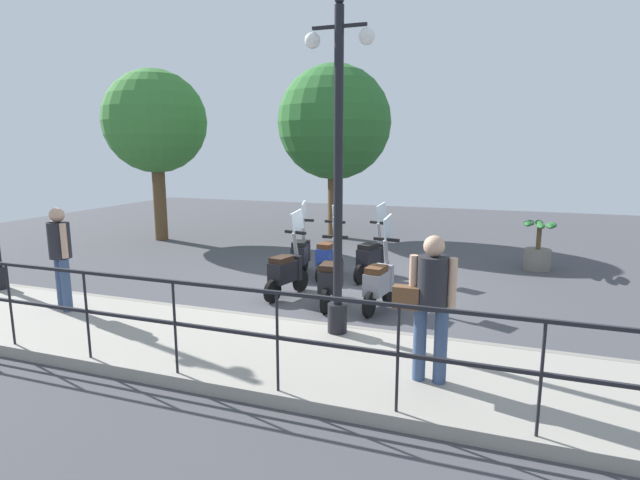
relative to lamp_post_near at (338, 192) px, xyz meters
name	(u,v)px	position (x,y,z in m)	size (l,w,h in m)	color
ground_plane	(342,291)	(2.40, 0.68, -2.06)	(28.00, 28.00, 0.00)	#424247
promenade_walkway	(268,351)	(-0.75, 0.68, -1.98)	(2.20, 20.00, 0.15)	gray
fence_railing	(224,315)	(-1.80, 0.68, -1.16)	(0.04, 16.03, 1.07)	black
lamp_post_near	(338,192)	(0.00, 0.00, 0.00)	(0.26, 0.90, 4.30)	black
pedestrian_with_bag	(430,298)	(-1.05, -1.35, -0.98)	(0.32, 0.65, 1.59)	#384C70
pedestrian_distant	(60,251)	(-0.51, 4.27, -0.98)	(0.42, 0.45, 1.59)	#384C70
tree_large	(155,122)	(5.70, 7.17, 1.26)	(2.84, 2.84, 4.77)	brown
tree_distant	(334,123)	(7.79, 2.61, 1.27)	(3.26, 3.26, 4.98)	brown
potted_palm	(538,249)	(5.47, -2.84, -1.61)	(1.06, 0.66, 1.05)	slate
scooter_near_0	(379,281)	(1.57, -0.22, -1.57)	(1.23, 0.46, 1.54)	black
scooter_near_1	(331,278)	(1.50, 0.59, -1.57)	(1.23, 0.44, 1.54)	black
scooter_near_2	(287,270)	(1.72, 1.50, -1.57)	(1.21, 0.51, 1.54)	black
scooter_far_0	(372,256)	(3.37, 0.35, -1.57)	(1.19, 0.55, 1.54)	black
scooter_far_1	(330,255)	(3.19, 1.19, -1.57)	(1.23, 0.44, 1.54)	black
scooter_far_2	(301,253)	(3.19, 1.81, -1.57)	(1.22, 0.48, 1.54)	black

